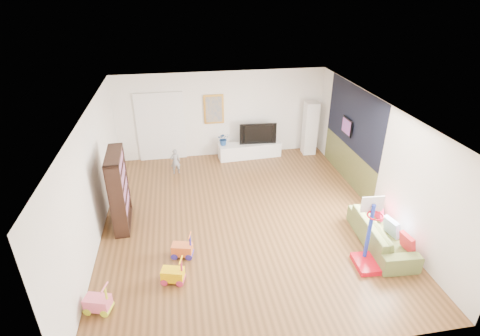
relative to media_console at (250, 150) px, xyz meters
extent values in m
cube|color=brown|center=(-0.83, -3.38, -0.23)|extent=(6.50, 7.50, 0.00)
cube|color=white|center=(-0.83, -3.38, 2.47)|extent=(6.50, 7.50, 0.00)
cube|color=white|center=(-0.83, 0.37, 1.12)|extent=(6.50, 0.00, 2.70)
cube|color=silver|center=(-0.83, -7.13, 1.12)|extent=(6.50, 0.00, 2.70)
cube|color=silver|center=(-4.08, -3.38, 1.12)|extent=(0.00, 7.50, 2.70)
cube|color=silver|center=(2.42, -3.38, 1.12)|extent=(0.00, 7.50, 2.70)
cube|color=black|center=(2.41, -1.98, 1.62)|extent=(0.01, 3.20, 1.70)
cube|color=brown|center=(2.41, -1.98, 0.27)|extent=(0.01, 3.20, 1.00)
cube|color=white|center=(-2.73, 0.33, 0.82)|extent=(1.45, 0.06, 2.10)
cube|color=gold|center=(-1.08, 0.33, 1.32)|extent=(0.62, 0.06, 0.92)
cube|color=#7F3F8C|center=(2.34, -1.78, 1.32)|extent=(0.04, 0.56, 0.46)
cube|color=white|center=(0.00, 0.00, 0.00)|extent=(2.01, 0.63, 0.46)
cube|color=white|center=(1.96, -0.02, 0.63)|extent=(0.41, 0.41, 1.72)
cube|color=black|center=(-3.62, -3.10, 0.66)|extent=(0.37, 1.23, 1.79)
imported|color=olive|center=(1.92, -4.88, 0.06)|extent=(0.90, 2.03, 0.58)
cube|color=red|center=(1.34, -5.46, 0.51)|extent=(0.55, 0.65, 1.49)
cube|color=#FFC600|center=(-2.50, -5.25, 0.05)|extent=(0.47, 0.36, 0.55)
cube|color=#D65F2A|center=(-2.30, -4.54, 0.05)|extent=(0.46, 0.35, 0.55)
cube|color=#F56282|center=(-3.78, -5.74, 0.06)|extent=(0.49, 0.38, 0.58)
imported|color=gray|center=(-2.36, -0.77, 0.16)|extent=(0.30, 0.22, 0.78)
imported|color=black|center=(0.26, 0.06, 0.57)|extent=(1.17, 0.22, 0.67)
imported|color=navy|center=(-0.83, 0.03, 0.44)|extent=(0.40, 0.35, 0.41)
cube|color=red|center=(2.14, -5.44, 0.23)|extent=(0.14, 0.37, 0.36)
cube|color=white|center=(2.10, -4.91, 0.23)|extent=(0.18, 0.41, 0.40)
cube|color=#B80C35|center=(2.10, -4.31, 0.23)|extent=(0.13, 0.35, 0.34)
camera|label=1|loc=(-2.17, -10.75, 4.93)|focal=28.00mm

